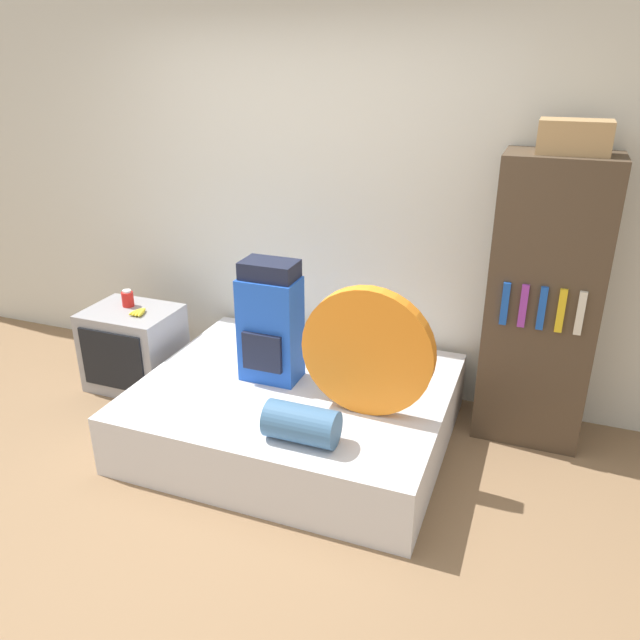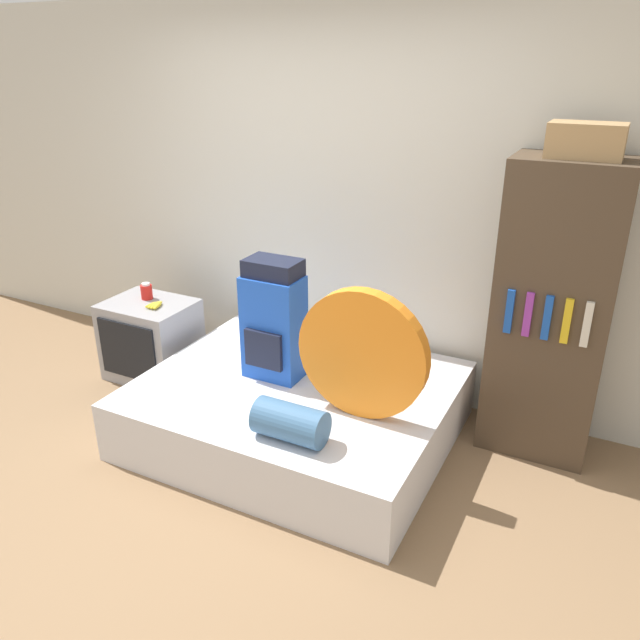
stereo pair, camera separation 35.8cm
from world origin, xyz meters
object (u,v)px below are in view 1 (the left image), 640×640
(television, at_px, (134,348))
(cardboard_box, at_px, (575,137))
(tent_bag, at_px, (368,352))
(backpack, at_px, (270,323))
(canister, at_px, (128,299))
(bookshelf, at_px, (542,304))
(sleeping_roll, at_px, (302,424))

(television, height_order, cardboard_box, cardboard_box)
(cardboard_box, bearing_deg, tent_bag, -141.26)
(backpack, xyz_separation_m, tent_bag, (0.66, -0.18, 0.00))
(canister, xyz_separation_m, bookshelf, (2.75, 0.31, 0.23))
(tent_bag, height_order, canister, tent_bag)
(television, distance_m, canister, 0.36)
(tent_bag, height_order, sleeping_roll, tent_bag)
(bookshelf, bearing_deg, backpack, -159.80)
(sleeping_roll, bearing_deg, television, 154.82)
(backpack, distance_m, tent_bag, 0.69)
(canister, height_order, bookshelf, bookshelf)
(bookshelf, bearing_deg, sleeping_roll, -133.64)
(backpack, height_order, sleeping_roll, backpack)
(sleeping_roll, relative_size, cardboard_box, 1.04)
(backpack, bearing_deg, cardboard_box, 19.09)
(backpack, bearing_deg, canister, 168.51)
(cardboard_box, bearing_deg, canister, -174.12)
(tent_bag, height_order, bookshelf, bookshelf)
(television, bearing_deg, bookshelf, 7.93)
(tent_bag, distance_m, television, 1.93)
(bookshelf, height_order, cardboard_box, cardboard_box)
(backpack, relative_size, television, 1.21)
(television, xyz_separation_m, canister, (-0.06, 0.07, 0.35))
(sleeping_roll, height_order, television, television)
(sleeping_roll, relative_size, canister, 3.17)
(television, xyz_separation_m, bookshelf, (2.70, 0.38, 0.58))
(sleeping_roll, bearing_deg, cardboard_box, 44.94)
(tent_bag, xyz_separation_m, cardboard_box, (0.89, 0.71, 1.09))
(bookshelf, distance_m, cardboard_box, 0.96)
(canister, relative_size, cardboard_box, 0.33)
(tent_bag, bearing_deg, canister, 167.35)
(television, bearing_deg, cardboard_box, 7.39)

